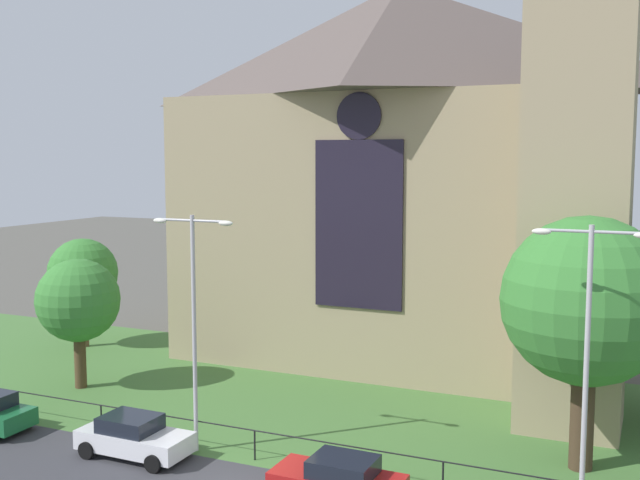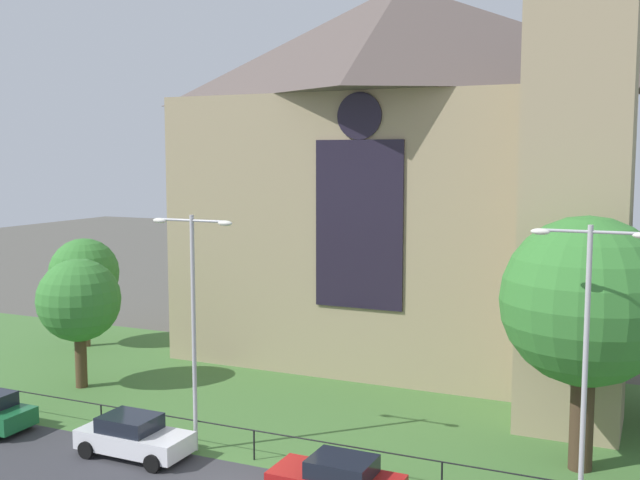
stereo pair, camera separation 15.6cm
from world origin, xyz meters
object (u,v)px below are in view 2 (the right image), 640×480
Objects in this scene: tree_left_far at (84,273)px; streetlamp_near at (193,304)px; parked_car_white at (134,436)px; church_building at (410,169)px; tree_right_near at (586,302)px; tree_left_near at (79,301)px; streetlamp_far at (586,338)px.

tree_left_far is 0.71× the size of streetlamp_near.
tree_left_far is 17.95m from parked_car_white.
church_building is 2.91× the size of tree_right_near.
tree_left_near is 10.13m from parked_car_white.
tree_left_near is at bearing -50.42° from tree_left_far.
church_building reaches higher than parked_car_white.
church_building reaches higher than tree_right_near.
streetlamp_near is (-13.26, -4.08, -0.39)m from tree_right_near.
tree_left_near is at bearing 143.03° from parked_car_white.
streetlamp_far is 2.12× the size of parked_car_white.
streetlamp_far is at bearing -20.83° from tree_left_far.
streetlamp_near reaches higher than tree_left_near.
streetlamp_near is at bearing -36.39° from tree_left_far.
tree_right_near is 2.12× the size of parked_car_white.
church_building reaches higher than streetlamp_near.
tree_left_near is at bearing -137.65° from church_building.
streetlamp_near reaches higher than parked_car_white.
tree_left_far is at bearing 143.61° from streetlamp_near.
tree_left_far is at bearing 137.08° from parked_car_white.
streetlamp_far reaches higher than streetlamp_near.
tree_right_near reaches higher than streetlamp_near.
tree_left_near is 0.69× the size of streetlamp_far.
tree_left_near is 10.42m from streetlamp_near.
tree_right_near reaches higher than tree_left_far.
tree_right_near is 16.82m from parked_car_white.
church_building reaches higher than tree_left_near.
streetlamp_near reaches higher than tree_left_far.
church_building reaches higher than tree_left_far.
streetlamp_far reaches higher than parked_car_white.
parked_car_white is at bearing -141.93° from streetlamp_near.
parked_car_white is (7.56, -5.81, -3.43)m from tree_left_near.
streetlamp_near is at bearing 180.00° from streetlamp_far.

